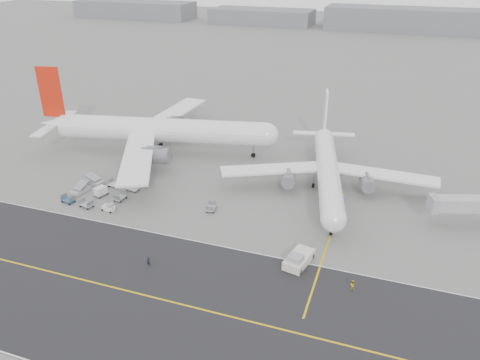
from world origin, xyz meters
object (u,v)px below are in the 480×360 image
(airliner_b, at_px, (328,169))
(ground_crew_b, at_px, (352,285))
(ground_crew_a, at_px, (148,262))
(pushback_tug, at_px, (298,259))
(jet_bridge, at_px, (472,206))
(airliner_a, at_px, (157,130))

(airliner_b, xyz_separation_m, ground_crew_b, (9.64, -32.14, -3.80))
(airliner_b, bearing_deg, ground_crew_a, -133.60)
(pushback_tug, height_order, ground_crew_a, pushback_tug)
(pushback_tug, height_order, ground_crew_b, pushback_tug)
(airliner_b, relative_size, ground_crew_b, 27.41)
(airliner_b, relative_size, pushback_tug, 5.33)
(jet_bridge, distance_m, ground_crew_b, 31.79)
(pushback_tug, relative_size, ground_crew_b, 5.14)
(airliner_a, bearing_deg, ground_crew_b, -137.43)
(ground_crew_a, height_order, ground_crew_b, ground_crew_a)
(pushback_tug, distance_m, jet_bridge, 35.47)
(airliner_a, distance_m, jet_bridge, 72.61)
(jet_bridge, relative_size, ground_crew_b, 9.49)
(jet_bridge, height_order, ground_crew_b, jet_bridge)
(jet_bridge, relative_size, ground_crew_a, 8.84)
(airliner_b, xyz_separation_m, jet_bridge, (27.74, -6.21, -0.47))
(ground_crew_a, relative_size, ground_crew_b, 1.07)
(airliner_b, height_order, ground_crew_b, airliner_b)
(ground_crew_a, distance_m, ground_crew_b, 32.46)
(ground_crew_a, bearing_deg, airliner_a, 124.63)
(airliner_a, distance_m, ground_crew_a, 48.45)
(airliner_b, distance_m, ground_crew_a, 43.69)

